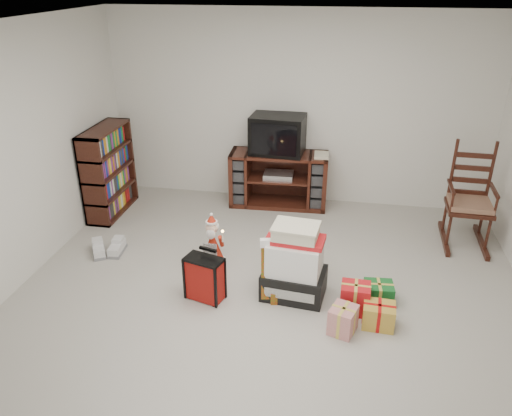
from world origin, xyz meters
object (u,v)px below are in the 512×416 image
at_px(bookshelf, 109,172).
at_px(teddy_bear, 280,277).
at_px(red_suitcase, 205,279).
at_px(crt_television, 278,134).
at_px(sneaker_pair, 108,249).
at_px(rocking_chair, 467,208).
at_px(gift_pile, 294,266).
at_px(mrs_claus_figurine, 213,245).
at_px(gift_cluster, 366,307).
at_px(tv_stand, 279,179).
at_px(santa_figurine, 302,254).

xyz_separation_m(bookshelf, teddy_bear, (2.40, -1.38, -0.41)).
bearing_deg(red_suitcase, crt_television, 96.75).
bearing_deg(crt_television, sneaker_pair, -131.40).
height_order(rocking_chair, gift_pile, rocking_chair).
xyz_separation_m(red_suitcase, mrs_claus_figurine, (-0.09, 0.63, 0.00)).
bearing_deg(gift_cluster, mrs_claus_figurine, 157.36).
height_order(red_suitcase, teddy_bear, red_suitcase).
bearing_deg(gift_cluster, tv_stand, 115.92).
bearing_deg(crt_television, gift_cluster, -59.70).
bearing_deg(bookshelf, teddy_bear, -29.93).
height_order(gift_cluster, crt_television, crt_television).
xyz_separation_m(santa_figurine, crt_television, (-0.50, 1.66, 0.76)).
height_order(tv_stand, gift_pile, gift_pile).
relative_size(rocking_chair, mrs_claus_figurine, 2.06).
relative_size(gift_pile, crt_television, 1.06).
distance_m(rocking_chair, crt_television, 2.45).
xyz_separation_m(bookshelf, sneaker_pair, (0.41, -1.04, -0.49)).
height_order(rocking_chair, santa_figurine, rocking_chair).
height_order(gift_pile, sneaker_pair, gift_pile).
xyz_separation_m(teddy_bear, mrs_claus_figurine, (-0.78, 0.34, 0.09)).
xyz_separation_m(gift_pile, teddy_bear, (-0.15, 0.08, -0.19)).
relative_size(rocking_chair, gift_cluster, 1.50).
xyz_separation_m(bookshelf, rocking_chair, (4.39, -0.01, -0.13)).
relative_size(red_suitcase, crt_television, 0.74).
distance_m(gift_pile, red_suitcase, 0.87).
bearing_deg(rocking_chair, teddy_bear, -143.04).
bearing_deg(santa_figurine, red_suitcase, -144.23).
xyz_separation_m(red_suitcase, sneaker_pair, (-1.31, 0.64, -0.17)).
xyz_separation_m(rocking_chair, mrs_claus_figurine, (-2.76, -1.03, -0.19)).
bearing_deg(mrs_claus_figurine, rocking_chair, 20.49).
height_order(rocking_chair, teddy_bear, rocking_chair).
bearing_deg(crt_television, tv_stand, -34.90).
height_order(gift_pile, red_suitcase, gift_pile).
bearing_deg(sneaker_pair, gift_pile, -31.64).
relative_size(gift_pile, red_suitcase, 1.42).
xyz_separation_m(bookshelf, gift_cluster, (3.24, -1.71, -0.43)).
height_order(bookshelf, crt_television, crt_television).
xyz_separation_m(red_suitcase, santa_figurine, (0.87, 0.63, -0.00)).
bearing_deg(santa_figurine, sneaker_pair, 179.82).
bearing_deg(bookshelf, mrs_claus_figurine, -32.59).
bearing_deg(sneaker_pair, crt_television, 23.98).
height_order(red_suitcase, mrs_claus_figurine, mrs_claus_figurine).
xyz_separation_m(red_suitcase, crt_television, (0.37, 2.29, 0.75)).
height_order(teddy_bear, gift_cluster, teddy_bear).
bearing_deg(bookshelf, tv_stand, 15.69).
relative_size(sneaker_pair, crt_television, 0.59).
relative_size(santa_figurine, gift_cluster, 0.71).
xyz_separation_m(tv_stand, gift_pile, (0.43, -2.05, -0.04)).
xyz_separation_m(gift_pile, santa_figurine, (0.04, 0.41, -0.10)).
bearing_deg(santa_figurine, bookshelf, 157.99).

